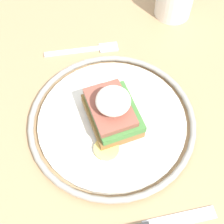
% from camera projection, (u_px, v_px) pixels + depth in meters
% --- Properties ---
extents(ground_plane, '(6.00, 6.00, 0.00)m').
position_uv_depth(ground_plane, '(114.00, 214.00, 1.20)').
color(ground_plane, '#B2ADA3').
extents(dining_table, '(1.05, 0.67, 0.77)m').
position_uv_depth(dining_table, '(115.00, 141.00, 0.65)').
color(dining_table, tan).
rests_on(dining_table, ground_plane).
extents(plate, '(0.28, 0.28, 0.02)m').
position_uv_depth(plate, '(112.00, 121.00, 0.52)').
color(plate, silver).
rests_on(plate, dining_table).
extents(sandwich, '(0.12, 0.08, 0.07)m').
position_uv_depth(sandwich, '(112.00, 110.00, 0.49)').
color(sandwich, olive).
rests_on(sandwich, plate).
extents(fork, '(0.04, 0.14, 0.00)m').
position_uv_depth(fork, '(86.00, 50.00, 0.61)').
color(fork, silver).
rests_on(fork, dining_table).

